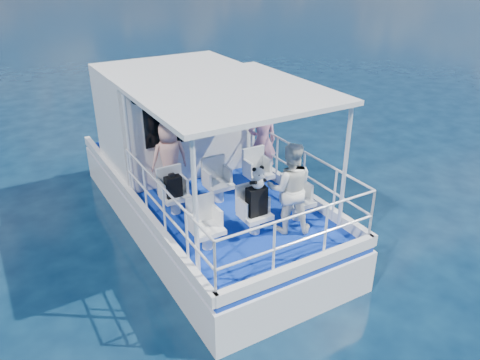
# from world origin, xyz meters

# --- Properties ---
(ground) EXTENTS (2000.00, 2000.00, 0.00)m
(ground) POSITION_xyz_m (0.00, 0.00, 0.00)
(ground) COLOR black
(ground) RESTS_ON ground
(hull) EXTENTS (3.00, 7.00, 1.60)m
(hull) POSITION_xyz_m (0.00, 1.00, 0.00)
(hull) COLOR white
(hull) RESTS_ON ground
(deck) EXTENTS (2.90, 6.90, 0.10)m
(deck) POSITION_xyz_m (0.00, 1.00, 0.85)
(deck) COLOR navy
(deck) RESTS_ON hull
(cabin) EXTENTS (2.85, 2.00, 2.20)m
(cabin) POSITION_xyz_m (0.00, 2.30, 2.00)
(cabin) COLOR white
(cabin) RESTS_ON deck
(canopy) EXTENTS (3.00, 3.20, 0.08)m
(canopy) POSITION_xyz_m (0.00, -0.20, 3.14)
(canopy) COLOR white
(canopy) RESTS_ON cabin
(canopy_posts) EXTENTS (2.77, 2.97, 2.20)m
(canopy_posts) POSITION_xyz_m (0.00, -0.25, 2.00)
(canopy_posts) COLOR white
(canopy_posts) RESTS_ON deck
(railings) EXTENTS (2.84, 3.59, 1.00)m
(railings) POSITION_xyz_m (0.00, -0.58, 1.40)
(railings) COLOR white
(railings) RESTS_ON deck
(seat_port_fwd) EXTENTS (0.48, 0.46, 0.38)m
(seat_port_fwd) POSITION_xyz_m (-0.90, 0.20, 1.09)
(seat_port_fwd) COLOR white
(seat_port_fwd) RESTS_ON deck
(seat_center_fwd) EXTENTS (0.48, 0.46, 0.38)m
(seat_center_fwd) POSITION_xyz_m (0.00, 0.20, 1.09)
(seat_center_fwd) COLOR white
(seat_center_fwd) RESTS_ON deck
(seat_stbd_fwd) EXTENTS (0.48, 0.46, 0.38)m
(seat_stbd_fwd) POSITION_xyz_m (0.90, 0.20, 1.09)
(seat_stbd_fwd) COLOR white
(seat_stbd_fwd) RESTS_ON deck
(seat_port_aft) EXTENTS (0.48, 0.46, 0.38)m
(seat_port_aft) POSITION_xyz_m (-0.90, -1.10, 1.09)
(seat_port_aft) COLOR white
(seat_port_aft) RESTS_ON deck
(seat_center_aft) EXTENTS (0.48, 0.46, 0.38)m
(seat_center_aft) POSITION_xyz_m (0.00, -1.10, 1.09)
(seat_center_aft) COLOR white
(seat_center_aft) RESTS_ON deck
(seat_stbd_aft) EXTENTS (0.48, 0.46, 0.38)m
(seat_stbd_aft) POSITION_xyz_m (0.90, -1.10, 1.09)
(seat_stbd_aft) COLOR white
(seat_stbd_aft) RESTS_ON deck
(passenger_port_fwd) EXTENTS (0.58, 0.44, 1.47)m
(passenger_port_fwd) POSITION_xyz_m (-0.64, 1.00, 1.63)
(passenger_port_fwd) COLOR #E4A394
(passenger_port_fwd) RESTS_ON deck
(passenger_stbd_fwd) EXTENTS (0.68, 0.53, 1.65)m
(passenger_stbd_fwd) POSITION_xyz_m (1.25, 0.64, 1.72)
(passenger_stbd_fwd) COLOR #C9829F
(passenger_stbd_fwd) RESTS_ON deck
(passenger_stbd_aft) EXTENTS (0.97, 0.90, 1.60)m
(passenger_stbd_aft) POSITION_xyz_m (0.54, -1.30, 1.70)
(passenger_stbd_aft) COLOR white
(passenger_stbd_aft) RESTS_ON deck
(backpack_port) EXTENTS (0.29, 0.17, 0.39)m
(backpack_port) POSITION_xyz_m (-0.94, 0.14, 1.47)
(backpack_port) COLOR black
(backpack_port) RESTS_ON seat_port_fwd
(backpack_center) EXTENTS (0.33, 0.19, 0.50)m
(backpack_center) POSITION_xyz_m (0.00, -1.14, 1.53)
(backpack_center) COLOR black
(backpack_center) RESTS_ON seat_center_aft
(compact_camera) EXTENTS (0.10, 0.06, 0.06)m
(compact_camera) POSITION_xyz_m (-0.95, 0.15, 1.70)
(compact_camera) COLOR black
(compact_camera) RESTS_ON backpack_port
(panda) EXTENTS (0.24, 0.20, 0.38)m
(panda) POSITION_xyz_m (0.01, -1.16, 1.97)
(panda) COLOR white
(panda) RESTS_ON backpack_center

